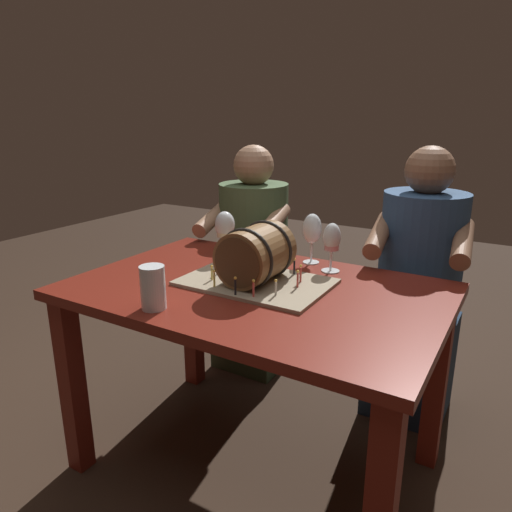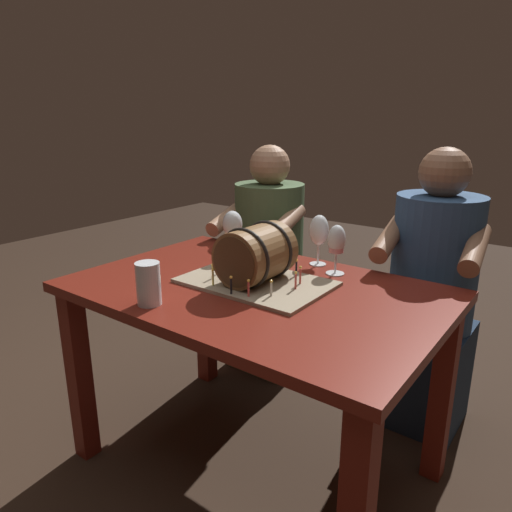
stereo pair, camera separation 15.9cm
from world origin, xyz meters
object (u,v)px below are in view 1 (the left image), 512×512
object	(u,v)px
dining_table	(256,318)
beer_pint	(153,289)
barrel_cake	(256,259)
person_seated_right	(416,297)
wine_glass_empty	(312,230)
person_seated_left	(253,269)
wine_glass_white	(225,227)
wine_glass_rose	(332,240)

from	to	relation	value
dining_table	beer_pint	distance (m)	0.40
dining_table	barrel_cake	size ratio (longest dim) A/B	2.50
person_seated_right	barrel_cake	bearing A→B (deg)	-123.57
wine_glass_empty	person_seated_left	size ratio (longest dim) A/B	0.17
wine_glass_empty	beer_pint	distance (m)	0.70
wine_glass_empty	wine_glass_white	distance (m)	0.34
wine_glass_rose	person_seated_left	xyz separation A→B (m)	(-0.56, 0.37, -0.31)
wine_glass_empty	person_seated_right	world-z (taller)	person_seated_right
barrel_cake	beer_pint	xyz separation A→B (m)	(-0.15, -0.34, -0.03)
person_seated_left	person_seated_right	xyz separation A→B (m)	(0.81, 0.00, 0.01)
beer_pint	person_seated_left	xyz separation A→B (m)	(-0.24, 0.97, -0.25)
barrel_cake	wine_glass_rose	size ratio (longest dim) A/B	2.70
barrel_cake	wine_glass_rose	distance (m)	0.31
person_seated_right	wine_glass_rose	bearing A→B (deg)	-123.60
barrel_cake	wine_glass_white	size ratio (longest dim) A/B	2.50
wine_glass_empty	dining_table	bearing A→B (deg)	-98.31
dining_table	wine_glass_rose	xyz separation A→B (m)	(0.16, 0.28, 0.24)
barrel_cake	person_seated_right	world-z (taller)	person_seated_right
wine_glass_rose	wine_glass_white	bearing A→B (deg)	-168.99
wine_glass_white	person_seated_right	size ratio (longest dim) A/B	0.17
barrel_cake	wine_glass_white	world-z (taller)	barrel_cake
wine_glass_rose	person_seated_left	distance (m)	0.74
barrel_cake	beer_pint	distance (m)	0.38
person_seated_right	wine_glass_empty	bearing A→B (deg)	-138.71
wine_glass_rose	wine_glass_empty	distance (m)	0.12
wine_glass_white	person_seated_right	distance (m)	0.87
dining_table	barrel_cake	distance (m)	0.21
beer_pint	person_seated_right	bearing A→B (deg)	59.55
barrel_cake	person_seated_left	distance (m)	0.79
wine_glass_rose	person_seated_left	size ratio (longest dim) A/B	0.16
wine_glass_rose	beer_pint	world-z (taller)	wine_glass_rose
barrel_cake	wine_glass_rose	world-z (taller)	barrel_cake
wine_glass_white	wine_glass_rose	bearing A→B (deg)	11.01
wine_glass_rose	wine_glass_white	distance (m)	0.43
dining_table	person_seated_left	world-z (taller)	person_seated_left
dining_table	wine_glass_empty	size ratio (longest dim) A/B	6.31
wine_glass_white	person_seated_left	world-z (taller)	person_seated_left
person_seated_right	person_seated_left	bearing A→B (deg)	-180.00
beer_pint	barrel_cake	bearing A→B (deg)	65.83
wine_glass_white	person_seated_left	distance (m)	0.58
wine_glass_white	beer_pint	bearing A→B (deg)	-79.73
dining_table	person_seated_left	xyz separation A→B (m)	(-0.40, 0.65, -0.07)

